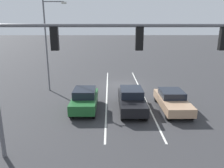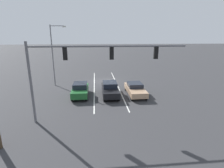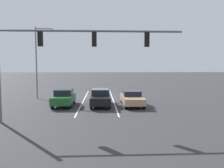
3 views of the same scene
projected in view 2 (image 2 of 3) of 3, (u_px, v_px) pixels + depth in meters
name	position (u px, v px, depth m)	size (l,w,h in m)	color
ground_plane	(105.00, 81.00, 27.46)	(240.00, 240.00, 0.00)	#333335
lane_stripe_left_divider	(117.00, 86.00, 24.75)	(0.12, 17.96, 0.01)	silver
lane_stripe_center_divider	(94.00, 86.00, 24.45)	(0.12, 17.96, 0.01)	silver
car_darkgreen_rightlane_front	(80.00, 90.00, 20.27)	(1.77, 4.21, 1.59)	#1E5928
car_black_midlane_front	(110.00, 89.00, 20.54)	(1.83, 4.75, 1.59)	black
car_tan_leftlane_front	(135.00, 89.00, 20.88)	(1.86, 4.76, 1.40)	tan
traffic_signal_gantry	(84.00, 61.00, 13.51)	(12.33, 0.37, 6.49)	slate
street_lamp_right_shoulder	(54.00, 52.00, 23.71)	(2.11, 0.24, 8.26)	slate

